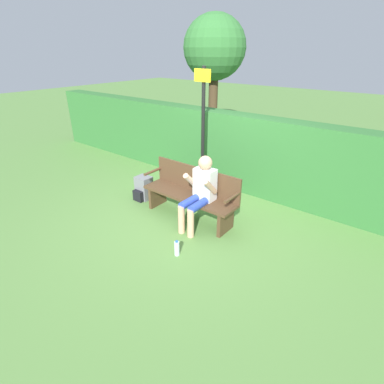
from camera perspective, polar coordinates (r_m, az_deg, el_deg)
name	(u,v)px	position (r m, az deg, el deg)	size (l,w,h in m)	color
ground_plane	(189,217)	(5.40, -0.59, -4.83)	(40.00, 40.00, 0.00)	#5B8942
hedge_back	(240,152)	(6.38, 9.11, 7.50)	(12.00, 0.46, 1.56)	#337033
park_bench	(191,193)	(5.23, -0.15, -0.17)	(1.77, 0.47, 0.90)	#513823
person_seated	(200,190)	(4.87, 1.60, 0.44)	(0.48, 0.67, 1.21)	silver
backpack	(143,188)	(6.03, -9.24, 0.66)	(0.29, 0.34, 0.47)	slate
water_bottle	(177,248)	(4.43, -2.90, -10.67)	(0.08, 0.08, 0.25)	silver
signpost	(203,126)	(5.94, 2.08, 12.40)	(0.36, 0.09, 2.46)	black
tree	(214,49)	(10.05, 4.31, 25.52)	(1.90, 1.90, 3.71)	#4C3823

